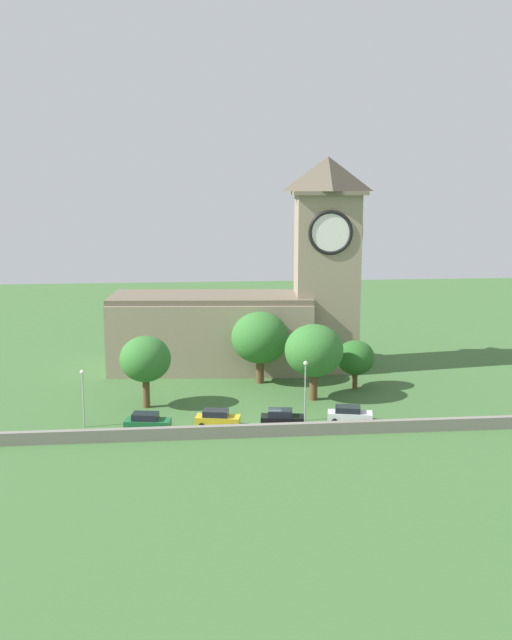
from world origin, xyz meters
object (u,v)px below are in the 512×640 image
tree_riverside_west (145,359)px  tree_riverside_east (260,338)px  streetlamp_west_mid (305,381)px  car_yellow (217,418)px  car_white (349,414)px  car_black (282,418)px  streetlamp_west_end (83,388)px  tree_by_tower (314,351)px  tree_churchyard (355,358)px  car_green (147,422)px  church (256,305)px

tree_riverside_west → tree_riverside_east: bearing=33.2°
streetlamp_west_mid → tree_riverside_west: size_ratio=0.80×
car_yellow → car_white: size_ratio=0.97×
car_yellow → car_black: 6.56m
car_black → streetlamp_west_end: streetlamp_west_end is taller
car_black → streetlamp_west_end: (-19.98, 1.96, 3.15)m
streetlamp_west_end → tree_by_tower: bearing=16.1°
car_yellow → car_black: (6.52, -0.70, 0.04)m
streetlamp_west_mid → tree_churchyard: (8.07, 11.65, -0.55)m
car_black → tree_riverside_west: 16.81m
tree_by_tower → car_green: bearing=-154.2°
car_yellow → streetlamp_west_end: 13.89m
streetlamp_west_mid → tree_riverside_east: (-3.13, 15.21, 1.40)m
car_black → tree_churchyard: bearing=51.3°
car_green → car_white: car_green is taller
tree_riverside_west → tree_riverside_east: (13.56, 8.88, 0.27)m
tree_riverside_east → tree_by_tower: bearing=-55.8°
tree_churchyard → car_white: bearing=-105.8°
streetlamp_west_end → tree_riverside_west: (5.96, 6.13, 1.37)m
car_black → tree_riverside_west: (-14.03, 8.09, 4.52)m
tree_churchyard → tree_by_tower: tree_by_tower is taller
car_yellow → tree_churchyard: bearing=36.4°
church → tree_riverside_west: bearing=-129.8°
streetlamp_west_mid → tree_riverside_west: tree_riverside_west is taller
tree_riverside_east → tree_by_tower: tree_riverside_east is taller
streetlamp_west_end → streetlamp_west_mid: 22.65m
church → tree_riverside_east: size_ratio=3.78×
car_green → tree_riverside_west: bearing=93.3°
car_yellow → car_black: car_black is taller
car_green → car_black: 13.57m
car_green → tree_riverside_east: 21.82m
car_white → streetlamp_west_mid: size_ratio=0.76×
car_green → tree_riverside_east: tree_riverside_east is taller
streetlamp_west_end → tree_by_tower: (24.86, 7.16, 1.67)m
tree_churchyard → tree_riverside_west: tree_riverside_west is taller
car_yellow → tree_riverside_east: tree_riverside_east is taller
car_black → car_white: size_ratio=0.94×
tree_riverside_west → streetlamp_west_end: bearing=-134.2°
car_black → tree_churchyard: tree_churchyard is taller
tree_riverside_west → tree_churchyard: bearing=12.1°
car_green → car_white: bearing=1.8°
church → tree_by_tower: church is taller
church → streetlamp_west_mid: size_ratio=5.30×
tree_by_tower → tree_riverside_east: bearing=124.2°
car_black → streetlamp_west_mid: bearing=33.3°
church → tree_riverside_west: 21.80m
tree_churchyard → tree_riverside_east: (-11.20, 3.56, 1.95)m
streetlamp_west_end → streetlamp_west_mid: (22.65, -0.20, 0.24)m
church → streetlamp_west_mid: (2.89, -22.92, -4.26)m
car_white → streetlamp_west_end: bearing=177.7°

